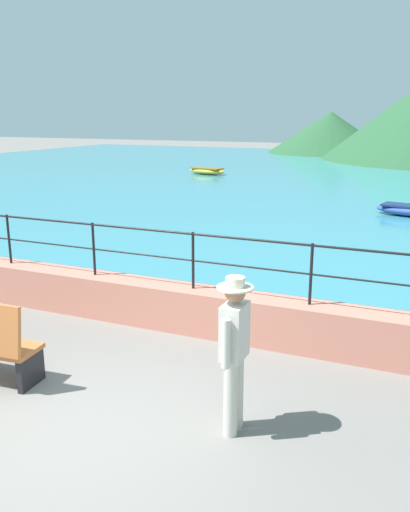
# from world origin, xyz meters

# --- Properties ---
(ground_plane) EXTENTS (120.00, 120.00, 0.00)m
(ground_plane) POSITION_xyz_m (0.00, 0.00, 0.00)
(ground_plane) COLOR slate
(promenade_wall) EXTENTS (20.00, 0.56, 0.70)m
(promenade_wall) POSITION_xyz_m (0.00, 3.20, 0.35)
(promenade_wall) COLOR tan
(promenade_wall) RESTS_ON ground
(railing) EXTENTS (18.44, 0.04, 0.90)m
(railing) POSITION_xyz_m (0.00, 3.20, 1.32)
(railing) COLOR black
(railing) RESTS_ON promenade_wall
(lake_water) EXTENTS (64.00, 44.32, 0.06)m
(lake_water) POSITION_xyz_m (0.00, 25.84, 0.03)
(lake_water) COLOR teal
(lake_water) RESTS_ON ground
(hill_secondary) EXTENTS (10.91, 10.91, 3.58)m
(hill_secondary) POSITION_xyz_m (-5.79, 44.17, 1.79)
(hill_secondary) COLOR #285633
(hill_secondary) RESTS_ON ground
(person_walking) EXTENTS (0.38, 0.57, 1.75)m
(person_walking) POSITION_xyz_m (1.58, 0.81, 0.98)
(person_walking) COLOR beige
(person_walking) RESTS_ON ground
(boat_1) EXTENTS (2.44, 1.35, 0.36)m
(boat_1) POSITION_xyz_m (-8.72, 23.91, 0.26)
(boat_1) COLOR gold
(boat_1) RESTS_ON lake_water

